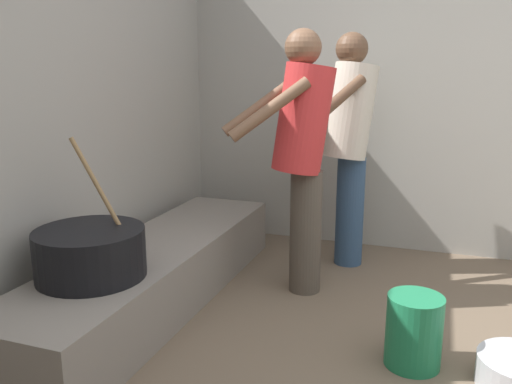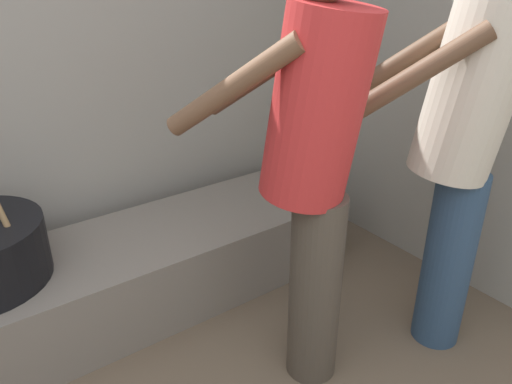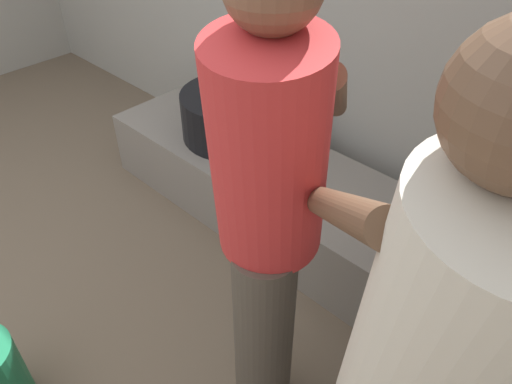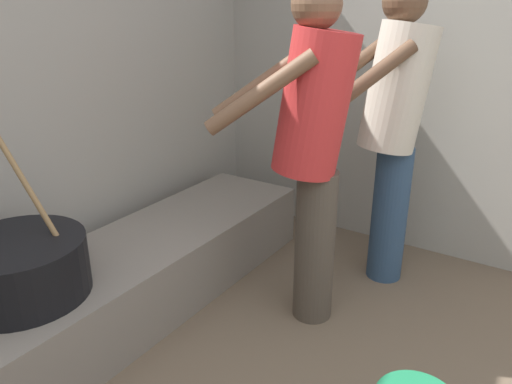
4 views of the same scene
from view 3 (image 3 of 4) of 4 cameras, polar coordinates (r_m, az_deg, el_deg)
hearth_ledge at (r=2.52m, az=5.25°, el=-1.78°), size 2.38×0.60×0.37m
cooking_pot_main at (r=2.67m, az=-2.70°, el=8.96°), size 0.55×0.55×0.70m
cook_in_red_shirt at (r=1.35m, az=1.40°, el=-1.74°), size 0.62×0.74×1.63m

